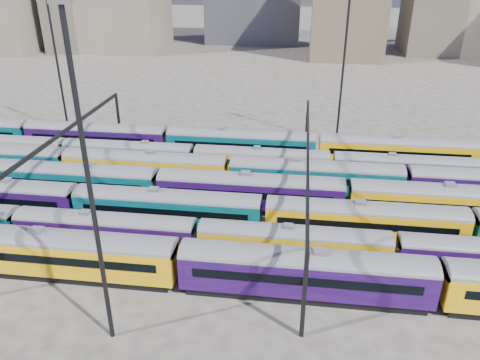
# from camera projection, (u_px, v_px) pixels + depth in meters

# --- Properties ---
(ground) EXTENTS (500.00, 500.00, 0.00)m
(ground) POSITION_uv_depth(u_px,v_px,m) (221.00, 207.00, 56.53)
(ground) COLOR #3E3834
(ground) RESTS_ON ground
(rake_0) EXTENTS (134.81, 3.29, 5.55)m
(rake_0) POSITION_uv_depth(u_px,v_px,m) (179.00, 259.00, 42.01)
(rake_0) COLOR black
(rake_0) RESTS_ON ground
(rake_1) EXTENTS (95.21, 2.79, 4.69)m
(rake_1) POSITION_uv_depth(u_px,v_px,m) (294.00, 241.00, 45.46)
(rake_1) COLOR black
(rake_1) RESTS_ON ground
(rake_2) EXTENTS (126.95, 3.10, 5.22)m
(rake_2) POSITION_uv_depth(u_px,v_px,m) (76.00, 199.00, 52.74)
(rake_2) COLOR black
(rake_2) RESTS_ON ground
(rake_3) EXTENTS (133.49, 3.25, 5.49)m
(rake_3) POSITION_uv_depth(u_px,v_px,m) (347.00, 194.00, 53.52)
(rake_3) COLOR black
(rake_3) RESTS_ON ground
(rake_4) EXTENTS (153.19, 3.20, 5.40)m
(rake_4) POSITION_uv_depth(u_px,v_px,m) (315.00, 174.00, 58.43)
(rake_4) COLOR black
(rake_4) RESTS_ON ground
(rake_5) EXTENTS (113.08, 2.76, 4.63)m
(rake_5) POSITION_uv_depth(u_px,v_px,m) (194.00, 155.00, 65.06)
(rake_5) COLOR black
(rake_5) RESTS_ON ground
(rake_6) EXTENTS (133.00, 3.24, 5.47)m
(rake_6) POSITION_uv_depth(u_px,v_px,m) (317.00, 145.00, 67.30)
(rake_6) COLOR black
(rake_6) RESTS_ON ground
(gantry_1) EXTENTS (0.35, 40.35, 8.03)m
(gantry_1) POSITION_uv_depth(u_px,v_px,m) (55.00, 147.00, 55.97)
(gantry_1) COLOR black
(gantry_1) RESTS_ON ground
(gantry_2) EXTENTS (0.35, 40.35, 8.03)m
(gantry_2) POSITION_uv_depth(u_px,v_px,m) (307.00, 160.00, 52.40)
(gantry_2) COLOR black
(gantry_2) RESTS_ON ground
(mast_1) EXTENTS (1.40, 0.50, 25.60)m
(mast_1) POSITION_uv_depth(u_px,v_px,m) (55.00, 51.00, 73.70)
(mast_1) COLOR black
(mast_1) RESTS_ON ground
(mast_2) EXTENTS (1.40, 0.50, 25.60)m
(mast_2) POSITION_uv_depth(u_px,v_px,m) (88.00, 178.00, 31.42)
(mast_2) COLOR black
(mast_2) RESTS_ON ground
(mast_3) EXTENTS (1.40, 0.50, 25.60)m
(mast_3) POSITION_uv_depth(u_px,v_px,m) (344.00, 55.00, 70.13)
(mast_3) COLOR black
(mast_3) RESTS_ON ground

